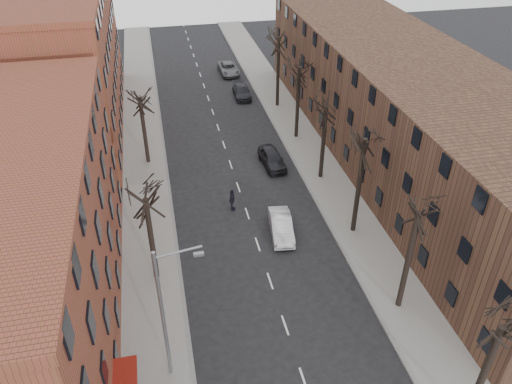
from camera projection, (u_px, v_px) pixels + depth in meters
sidewalk_left at (144, 157)px, 48.31m from camera, size 4.00×90.00×0.15m
sidewalk_right at (302, 141)px, 51.11m from camera, size 4.00×90.00×0.15m
building_left_far at (52, 63)px, 50.32m from camera, size 12.00×28.00×14.00m
building_right at (405, 110)px, 45.71m from camera, size 12.00×50.00×10.00m
tree_right_b at (398, 306)px, 32.45m from camera, size 5.20×5.20×10.80m
tree_right_c at (353, 231)px, 38.93m from camera, size 5.20×5.20×11.60m
tree_right_d at (320, 178)px, 45.41m from camera, size 5.20×5.20×10.00m
tree_right_e at (296, 137)px, 51.89m from camera, size 5.20×5.20×10.80m
tree_right_f at (277, 106)px, 58.37m from camera, size 5.20×5.20×11.60m
tree_left_a at (157, 277)px, 34.65m from camera, size 5.20×5.20×9.50m
tree_left_b at (149, 163)px, 47.61m from camera, size 5.20×5.20×9.50m
streetlight at (166, 311)px, 25.46m from camera, size 2.45×0.22×9.03m
silver_sedan at (281, 226)px, 38.24m from camera, size 2.11×4.69×1.49m
parked_car_near at (272, 158)px, 46.76m from camera, size 2.14×4.70×1.56m
parked_car_mid at (242, 91)px, 60.27m from camera, size 2.07×4.75×1.36m
parked_car_far at (229, 69)px, 66.64m from camera, size 2.50×5.15×1.41m
pedestrian_crossing at (232, 200)px, 40.75m from camera, size 0.79×1.24×1.96m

